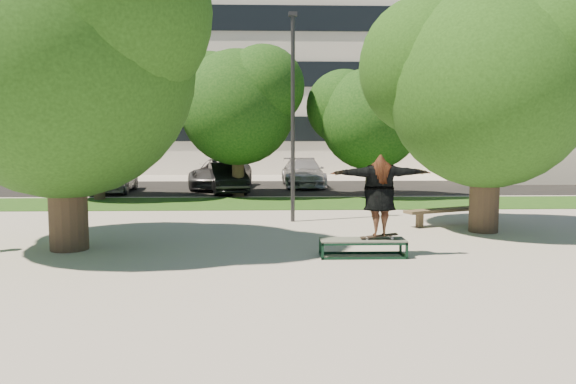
{
  "coord_description": "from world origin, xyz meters",
  "views": [
    {
      "loc": [
        0.28,
        -11.59,
        2.55
      ],
      "look_at": [
        0.7,
        0.6,
        1.33
      ],
      "focal_mm": 35.0,
      "sensor_mm": 36.0,
      "label": 1
    }
  ],
  "objects_px": {
    "grind_box": "(363,248)",
    "car_silver_b": "(303,173)",
    "tree_right": "(484,76)",
    "car_grey": "(222,174)",
    "bench": "(452,211)",
    "car_silver_a": "(114,177)",
    "car_dark": "(227,178)",
    "tree_left": "(59,50)",
    "lamppost": "(293,115)"
  },
  "relations": [
    {
      "from": "car_silver_b",
      "to": "bench",
      "type": "bearing_deg",
      "value": -75.55
    },
    {
      "from": "tree_left",
      "to": "car_dark",
      "type": "relative_size",
      "value": 1.73
    },
    {
      "from": "tree_right",
      "to": "lamppost",
      "type": "bearing_deg",
      "value": 158.72
    },
    {
      "from": "lamppost",
      "to": "car_dark",
      "type": "height_order",
      "value": "lamppost"
    },
    {
      "from": "tree_left",
      "to": "lamppost",
      "type": "distance_m",
      "value": 6.7
    },
    {
      "from": "grind_box",
      "to": "car_silver_b",
      "type": "relative_size",
      "value": 0.37
    },
    {
      "from": "car_dark",
      "to": "tree_left",
      "type": "bearing_deg",
      "value": -113.74
    },
    {
      "from": "lamppost",
      "to": "car_dark",
      "type": "distance_m",
      "value": 9.22
    },
    {
      "from": "tree_right",
      "to": "car_silver_a",
      "type": "bearing_deg",
      "value": 139.17
    },
    {
      "from": "lamppost",
      "to": "grind_box",
      "type": "bearing_deg",
      "value": -75.71
    },
    {
      "from": "tree_right",
      "to": "grind_box",
      "type": "distance_m",
      "value": 6.16
    },
    {
      "from": "tree_left",
      "to": "lamppost",
      "type": "xyz_separation_m",
      "value": [
        5.29,
        3.91,
        -1.27
      ]
    },
    {
      "from": "tree_left",
      "to": "lamppost",
      "type": "relative_size",
      "value": 1.16
    },
    {
      "from": "grind_box",
      "to": "car_silver_b",
      "type": "height_order",
      "value": "car_silver_b"
    },
    {
      "from": "tree_right",
      "to": "tree_left",
      "type": "bearing_deg",
      "value": -168.97
    },
    {
      "from": "tree_left",
      "to": "car_grey",
      "type": "height_order",
      "value": "tree_left"
    },
    {
      "from": "tree_right",
      "to": "car_dark",
      "type": "relative_size",
      "value": 1.58
    },
    {
      "from": "tree_left",
      "to": "car_grey",
      "type": "distance_m",
      "value": 15.18
    },
    {
      "from": "lamppost",
      "to": "grind_box",
      "type": "distance_m",
      "value": 5.92
    },
    {
      "from": "grind_box",
      "to": "car_grey",
      "type": "bearing_deg",
      "value": 105.28
    },
    {
      "from": "bench",
      "to": "tree_left",
      "type": "bearing_deg",
      "value": 175.03
    },
    {
      "from": "tree_right",
      "to": "car_silver_a",
      "type": "xyz_separation_m",
      "value": [
        -12.62,
        10.91,
        -3.39
      ]
    },
    {
      "from": "car_dark",
      "to": "car_silver_b",
      "type": "xyz_separation_m",
      "value": [
        3.58,
        3.0,
        0.03
      ]
    },
    {
      "from": "car_silver_a",
      "to": "car_silver_b",
      "type": "bearing_deg",
      "value": 12.2
    },
    {
      "from": "lamppost",
      "to": "car_grey",
      "type": "xyz_separation_m",
      "value": [
        -3.0,
        10.64,
        -2.42
      ]
    },
    {
      "from": "car_grey",
      "to": "car_silver_b",
      "type": "height_order",
      "value": "car_grey"
    },
    {
      "from": "tree_right",
      "to": "car_grey",
      "type": "height_order",
      "value": "tree_right"
    },
    {
      "from": "bench",
      "to": "car_silver_a",
      "type": "distance_m",
      "value": 15.67
    },
    {
      "from": "tree_left",
      "to": "grind_box",
      "type": "xyz_separation_m",
      "value": [
        6.56,
        -1.06,
        -4.23
      ]
    },
    {
      "from": "car_silver_a",
      "to": "lamppost",
      "type": "bearing_deg",
      "value": -53.26
    },
    {
      "from": "bench",
      "to": "car_silver_a",
      "type": "xyz_separation_m",
      "value": [
        -12.27,
        9.75,
        0.3
      ]
    },
    {
      "from": "tree_left",
      "to": "tree_right",
      "type": "xyz_separation_m",
      "value": [
        10.21,
        1.99,
        -0.33
      ]
    },
    {
      "from": "tree_left",
      "to": "tree_right",
      "type": "relative_size",
      "value": 1.09
    },
    {
      "from": "tree_left",
      "to": "car_grey",
      "type": "relative_size",
      "value": 1.36
    },
    {
      "from": "tree_right",
      "to": "car_grey",
      "type": "xyz_separation_m",
      "value": [
        -7.92,
        12.55,
        -3.37
      ]
    },
    {
      "from": "car_silver_a",
      "to": "car_grey",
      "type": "bearing_deg",
      "value": 15.44
    },
    {
      "from": "lamppost",
      "to": "grind_box",
      "type": "height_order",
      "value": "lamppost"
    },
    {
      "from": "tree_left",
      "to": "car_silver_a",
      "type": "xyz_separation_m",
      "value": [
        -2.41,
        12.9,
        -3.72
      ]
    },
    {
      "from": "lamppost",
      "to": "car_silver_a",
      "type": "xyz_separation_m",
      "value": [
        -7.71,
        8.99,
        -2.45
      ]
    },
    {
      "from": "bench",
      "to": "car_silver_a",
      "type": "bearing_deg",
      "value": 118.84
    },
    {
      "from": "bench",
      "to": "lamppost",
      "type": "bearing_deg",
      "value": 147.91
    },
    {
      "from": "car_silver_a",
      "to": "car_dark",
      "type": "relative_size",
      "value": 1.01
    },
    {
      "from": "tree_left",
      "to": "bench",
      "type": "xyz_separation_m",
      "value": [
        9.86,
        3.15,
        -4.02
      ]
    },
    {
      "from": "bench",
      "to": "car_silver_b",
      "type": "xyz_separation_m",
      "value": [
        -3.55,
        12.25,
        0.31
      ]
    },
    {
      "from": "car_dark",
      "to": "car_silver_b",
      "type": "distance_m",
      "value": 4.67
    },
    {
      "from": "tree_right",
      "to": "car_dark",
      "type": "height_order",
      "value": "tree_right"
    },
    {
      "from": "tree_left",
      "to": "car_dark",
      "type": "distance_m",
      "value": 13.24
    },
    {
      "from": "tree_right",
      "to": "car_dark",
      "type": "bearing_deg",
      "value": 125.73
    },
    {
      "from": "car_silver_a",
      "to": "car_dark",
      "type": "bearing_deg",
      "value": -9.34
    },
    {
      "from": "lamppost",
      "to": "car_silver_a",
      "type": "bearing_deg",
      "value": 130.6
    }
  ]
}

